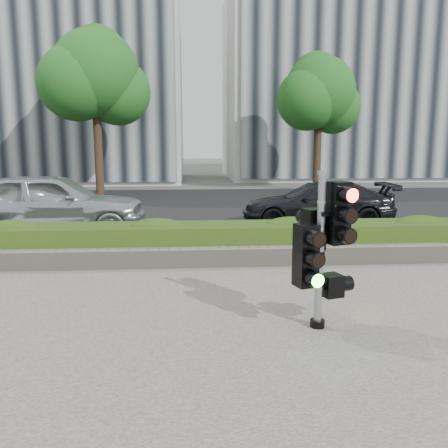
# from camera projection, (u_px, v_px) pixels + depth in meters

# --- Properties ---
(ground) EXTENTS (120.00, 120.00, 0.00)m
(ground) POSITION_uv_depth(u_px,v_px,m) (227.00, 300.00, 7.08)
(ground) COLOR #51514C
(ground) RESTS_ON ground
(sidewalk) EXTENTS (16.00, 11.00, 0.03)m
(sidewalk) POSITION_uv_depth(u_px,v_px,m) (247.00, 383.00, 4.62)
(sidewalk) COLOR #9E9389
(sidewalk) RESTS_ON ground
(road) EXTENTS (60.00, 13.00, 0.02)m
(road) POSITION_uv_depth(u_px,v_px,m) (205.00, 208.00, 16.90)
(road) COLOR black
(road) RESTS_ON ground
(curb) EXTENTS (60.00, 0.25, 0.12)m
(curb) POSITION_uv_depth(u_px,v_px,m) (216.00, 249.00, 10.16)
(curb) COLOR gray
(curb) RESTS_ON ground
(stone_wall) EXTENTS (12.00, 0.32, 0.34)m
(stone_wall) POSITION_uv_depth(u_px,v_px,m) (219.00, 257.00, 8.91)
(stone_wall) COLOR gray
(stone_wall) RESTS_ON sidewalk
(hedge) EXTENTS (12.00, 1.00, 0.68)m
(hedge) POSITION_uv_depth(u_px,v_px,m) (217.00, 241.00, 9.52)
(hedge) COLOR #4F7624
(hedge) RESTS_ON sidewalk
(building_left) EXTENTS (16.00, 9.00, 15.00)m
(building_left) POSITION_uv_depth(u_px,v_px,m) (44.00, 52.00, 27.75)
(building_left) COLOR #B7B7B2
(building_left) RESTS_ON ground
(building_right) EXTENTS (18.00, 10.00, 12.00)m
(building_right) POSITION_uv_depth(u_px,v_px,m) (363.00, 86.00, 31.39)
(building_right) COLOR #B7B7B2
(building_right) RESTS_ON ground
(tree_left) EXTENTS (4.61, 4.03, 7.34)m
(tree_left) POSITION_uv_depth(u_px,v_px,m) (95.00, 77.00, 20.19)
(tree_left) COLOR black
(tree_left) RESTS_ON ground
(tree_right) EXTENTS (4.10, 3.58, 6.53)m
(tree_right) POSITION_uv_depth(u_px,v_px,m) (319.00, 95.00, 21.98)
(tree_right) COLOR black
(tree_right) RESTS_ON ground
(traffic_signal) EXTENTS (0.71, 0.61, 1.96)m
(traffic_signal) POSITION_uv_depth(u_px,v_px,m) (321.00, 242.00, 5.83)
(traffic_signal) COLOR black
(traffic_signal) RESTS_ON sidewalk
(car_silver) EXTENTS (4.76, 2.21, 1.58)m
(car_silver) POSITION_uv_depth(u_px,v_px,m) (51.00, 203.00, 11.89)
(car_silver) COLOR silver
(car_silver) RESTS_ON road
(car_dark) EXTENTS (4.28, 1.92, 1.22)m
(car_dark) POSITION_uv_depth(u_px,v_px,m) (317.00, 204.00, 13.22)
(car_dark) COLOR black
(car_dark) RESTS_ON road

